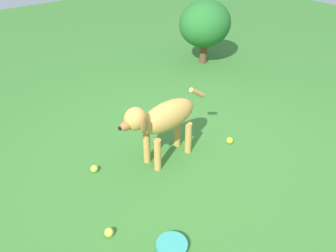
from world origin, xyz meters
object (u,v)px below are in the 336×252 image
object	(u,v)px
water_bowl	(172,247)
tennis_ball_0	(109,232)
tennis_ball_1	(94,169)
tennis_ball_2	(230,140)
dog	(163,119)

from	to	relation	value
water_bowl	tennis_ball_0	bearing A→B (deg)	-54.42
tennis_ball_1	water_bowl	world-z (taller)	tennis_ball_1
tennis_ball_2	water_bowl	world-z (taller)	tennis_ball_2
dog	water_bowl	world-z (taller)	dog
tennis_ball_0	water_bowl	distance (m)	0.47
tennis_ball_0	tennis_ball_2	distance (m)	1.55
tennis_ball_1	water_bowl	size ratio (longest dim) A/B	0.30
tennis_ball_0	tennis_ball_1	bearing A→B (deg)	-111.09
tennis_ball_0	tennis_ball_2	world-z (taller)	same
dog	tennis_ball_1	xyz separation A→B (m)	(0.59, -0.25, -0.41)
tennis_ball_1	tennis_ball_2	size ratio (longest dim) A/B	1.00
dog	tennis_ball_2	world-z (taller)	dog
tennis_ball_1	tennis_ball_0	bearing A→B (deg)	68.91
tennis_ball_2	water_bowl	distance (m)	1.39
dog	tennis_ball_0	world-z (taller)	dog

